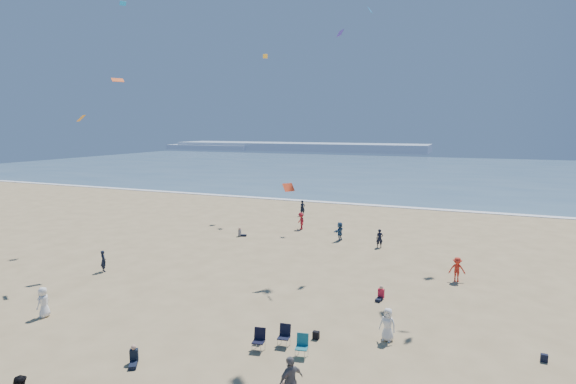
% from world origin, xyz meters
% --- Properties ---
extents(ocean, '(220.00, 100.00, 0.06)m').
position_xyz_m(ocean, '(0.00, 95.00, 0.03)').
color(ocean, '#476B84').
rests_on(ocean, ground).
extents(surf_line, '(220.00, 1.20, 0.08)m').
position_xyz_m(surf_line, '(0.00, 45.00, 0.04)').
color(surf_line, white).
rests_on(surf_line, ground).
extents(headland_far, '(110.00, 20.00, 3.20)m').
position_xyz_m(headland_far, '(-60.00, 170.00, 1.60)').
color(headland_far, '#7A8EA8').
rests_on(headland_far, ground).
extents(headland_near, '(40.00, 14.00, 2.00)m').
position_xyz_m(headland_near, '(-100.00, 165.00, 1.00)').
color(headland_near, '#7A8EA8').
rests_on(headland_near, ground).
extents(standing_flyers, '(35.88, 44.20, 1.88)m').
position_xyz_m(standing_flyers, '(3.45, 10.96, 0.85)').
color(standing_flyers, silver).
rests_on(standing_flyers, ground).
extents(seated_group, '(15.84, 24.50, 0.84)m').
position_xyz_m(seated_group, '(0.50, 8.56, 0.42)').
color(seated_group, white).
rests_on(seated_group, ground).
extents(chair_cluster, '(2.70, 1.48, 1.00)m').
position_xyz_m(chair_cluster, '(2.61, 5.69, 0.50)').
color(chair_cluster, black).
rests_on(chair_cluster, ground).
extents(white_tote, '(0.35, 0.20, 0.40)m').
position_xyz_m(white_tote, '(1.35, 5.95, 0.20)').
color(white_tote, white).
rests_on(white_tote, ground).
extents(black_backpack, '(0.30, 0.22, 0.38)m').
position_xyz_m(black_backpack, '(3.68, 7.43, 0.19)').
color(black_backpack, black).
rests_on(black_backpack, ground).
extents(navy_bag, '(0.28, 0.18, 0.34)m').
position_xyz_m(navy_bag, '(13.44, 9.18, 0.17)').
color(navy_bag, black).
rests_on(navy_bag, ground).
extents(kites_aloft, '(40.83, 44.08, 30.12)m').
position_xyz_m(kites_aloft, '(9.69, 14.01, 14.88)').
color(kites_aloft, green).
rests_on(kites_aloft, ground).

